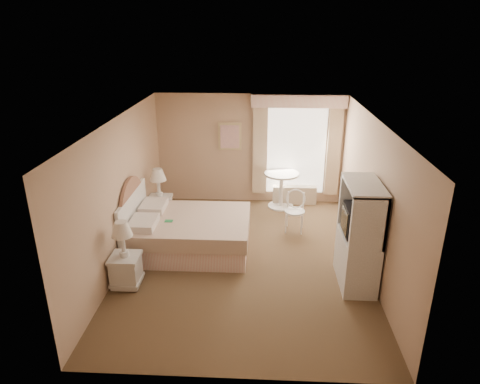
# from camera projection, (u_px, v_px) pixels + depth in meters

# --- Properties ---
(room) EXTENTS (4.21, 5.51, 2.51)m
(room) POSITION_uv_depth(u_px,v_px,m) (245.00, 194.00, 7.15)
(room) COLOR brown
(room) RESTS_ON ground
(window) EXTENTS (2.05, 0.22, 2.51)m
(window) POSITION_uv_depth(u_px,v_px,m) (297.00, 147.00, 9.53)
(window) COLOR white
(window) RESTS_ON room
(framed_art) EXTENTS (0.52, 0.04, 0.62)m
(framed_art) POSITION_uv_depth(u_px,v_px,m) (230.00, 137.00, 9.58)
(framed_art) COLOR tan
(framed_art) RESTS_ON room
(bed) EXTENTS (2.14, 1.67, 1.48)m
(bed) POSITION_uv_depth(u_px,v_px,m) (184.00, 231.00, 7.84)
(bed) COLOR #DC978F
(bed) RESTS_ON room
(nightstand_near) EXTENTS (0.46, 0.46, 1.10)m
(nightstand_near) POSITION_uv_depth(u_px,v_px,m) (125.00, 262.00, 6.71)
(nightstand_near) COLOR white
(nightstand_near) RESTS_ON room
(nightstand_far) EXTENTS (0.47, 0.47, 1.15)m
(nightstand_far) POSITION_uv_depth(u_px,v_px,m) (160.00, 202.00, 8.93)
(nightstand_far) COLOR white
(nightstand_far) RESTS_ON room
(round_table) EXTENTS (0.77, 0.77, 0.82)m
(round_table) POSITION_uv_depth(u_px,v_px,m) (281.00, 184.00, 9.60)
(round_table) COLOR white
(round_table) RESTS_ON room
(cafe_chair) EXTENTS (0.46, 0.46, 0.84)m
(cafe_chair) POSITION_uv_depth(u_px,v_px,m) (295.00, 207.00, 8.55)
(cafe_chair) COLOR white
(cafe_chair) RESTS_ON room
(armoire) EXTENTS (0.51, 1.03, 1.71)m
(armoire) POSITION_uv_depth(u_px,v_px,m) (358.00, 243.00, 6.69)
(armoire) COLOR white
(armoire) RESTS_ON room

